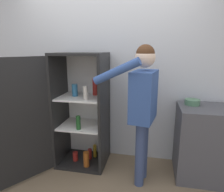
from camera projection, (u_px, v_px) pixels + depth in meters
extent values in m
cube|color=silver|center=(108.00, 73.00, 2.92)|extent=(7.00, 0.06, 2.55)
cube|color=black|center=(84.00, 160.00, 2.96)|extent=(0.68, 0.57, 0.04)
cube|color=black|center=(80.00, 54.00, 2.60)|extent=(0.68, 0.57, 0.04)
cube|color=white|center=(88.00, 105.00, 3.03)|extent=(0.68, 0.03, 1.51)
cube|color=black|center=(61.00, 109.00, 2.84)|extent=(0.03, 0.57, 1.51)
cube|color=black|center=(104.00, 112.00, 2.72)|extent=(0.04, 0.57, 1.51)
cube|color=white|center=(83.00, 125.00, 2.83)|extent=(0.61, 0.50, 0.02)
cube|color=white|center=(82.00, 97.00, 2.73)|extent=(0.61, 0.50, 0.02)
cube|color=black|center=(22.00, 122.00, 2.36)|extent=(0.41, 0.59, 1.51)
cylinder|color=maroon|center=(75.00, 156.00, 2.91)|extent=(0.07, 0.07, 0.13)
cylinder|color=#1E5123|center=(78.00, 123.00, 2.64)|extent=(0.06, 0.06, 0.18)
cylinder|color=beige|center=(85.00, 93.00, 2.53)|extent=(0.06, 0.06, 0.18)
cylinder|color=#B78C1E|center=(95.00, 151.00, 3.00)|extent=(0.05, 0.05, 0.19)
cylinder|color=teal|center=(75.00, 90.00, 2.73)|extent=(0.08, 0.08, 0.17)
cylinder|color=maroon|center=(90.00, 154.00, 2.95)|extent=(0.06, 0.06, 0.15)
cylinder|color=maroon|center=(96.00, 87.00, 2.79)|extent=(0.09, 0.09, 0.24)
cylinder|color=#9E4C19|center=(86.00, 159.00, 2.75)|extent=(0.08, 0.08, 0.21)
cylinder|color=#384770|center=(140.00, 154.00, 2.37)|extent=(0.11, 0.11, 0.81)
cylinder|color=#384770|center=(143.00, 148.00, 2.53)|extent=(0.11, 0.11, 0.81)
cube|color=#335193|center=(144.00, 96.00, 2.28)|extent=(0.32, 0.48, 0.58)
sphere|color=beige|center=(145.00, 57.00, 2.18)|extent=(0.22, 0.22, 0.22)
sphere|color=#4C2D19|center=(145.00, 54.00, 2.17)|extent=(0.21, 0.21, 0.21)
cylinder|color=#335193|center=(116.00, 72.00, 2.08)|extent=(0.54, 0.18, 0.31)
cylinder|color=#335193|center=(148.00, 94.00, 2.51)|extent=(0.09, 0.09, 0.54)
cube|color=#4C4C51|center=(204.00, 143.00, 2.53)|extent=(0.66, 0.59, 0.93)
cylinder|color=#517F5B|center=(192.00, 102.00, 2.53)|extent=(0.19, 0.19, 0.07)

